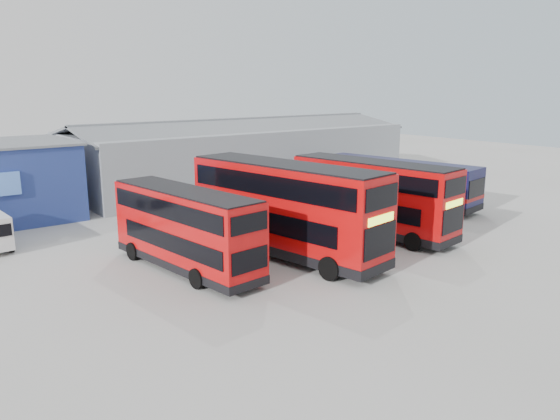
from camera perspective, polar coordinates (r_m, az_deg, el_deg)
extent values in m
plane|color=#A2A29D|center=(30.31, 4.33, -3.91)|extent=(120.00, 120.00, 0.00)
cube|color=#8D939A|center=(50.16, -4.20, 5.72)|extent=(30.00, 12.00, 5.00)
cube|color=slate|center=(47.59, -2.37, 8.68)|extent=(30.50, 6.33, 1.29)
cube|color=slate|center=(52.24, -5.98, 9.00)|extent=(30.50, 6.33, 1.29)
cube|color=red|center=(26.37, -9.85, -1.86)|extent=(3.20, 9.53, 3.60)
cube|color=black|center=(26.83, -9.71, -5.22)|extent=(3.24, 9.57, 0.40)
cube|color=black|center=(26.82, -7.39, -2.46)|extent=(0.88, 7.88, 0.85)
cube|color=black|center=(25.60, -11.46, -3.36)|extent=(0.88, 7.88, 0.85)
cube|color=black|center=(26.75, -7.94, 0.82)|extent=(0.97, 8.77, 0.85)
cube|color=black|center=(25.52, -12.04, 0.07)|extent=(0.97, 8.77, 0.85)
cube|color=black|center=(30.39, -14.79, -1.13)|extent=(2.00, 0.26, 1.20)
cube|color=black|center=(30.06, -14.96, 1.84)|extent=(2.00, 0.26, 0.85)
cube|color=#D9FC35|center=(30.22, -14.89, 0.35)|extent=(1.60, 0.20, 0.31)
cube|color=black|center=(22.92, -3.16, -5.28)|extent=(1.95, 0.25, 0.98)
cube|color=black|center=(22.47, -3.21, -1.40)|extent=(1.95, 0.25, 0.80)
cube|color=black|center=(25.97, -10.00, 2.03)|extent=(3.05, 9.38, 0.09)
cylinder|color=black|center=(30.00, -11.53, -3.40)|extent=(0.38, 0.95, 0.93)
cylinder|color=black|center=(28.97, -15.10, -4.17)|extent=(0.38, 0.95, 0.93)
cylinder|color=black|center=(25.63, -4.73, -6.00)|extent=(0.38, 0.95, 0.93)
cylinder|color=black|center=(24.42, -8.65, -7.08)|extent=(0.38, 0.95, 0.93)
cube|color=red|center=(28.10, 0.60, 0.26)|extent=(4.45, 11.78, 4.43)
cube|color=black|center=(28.60, 0.59, -3.64)|extent=(4.50, 11.83, 0.49)
cube|color=black|center=(27.54, -2.04, -1.11)|extent=(1.53, 9.64, 1.04)
cube|color=black|center=(29.50, 1.81, -0.16)|extent=(1.53, 9.64, 1.04)
cube|color=black|center=(26.85, -1.42, 2.59)|extent=(1.70, 10.72, 1.04)
cube|color=black|center=(28.85, 2.49, 3.30)|extent=(1.70, 10.72, 1.04)
cube|color=black|center=(24.81, 10.42, -3.16)|extent=(2.44, 0.43, 1.48)
cube|color=black|center=(24.35, 10.61, 1.30)|extent=(2.44, 0.43, 1.04)
cube|color=#D9FC35|center=(24.56, 10.53, -0.96)|extent=(1.95, 0.34, 0.38)
cube|color=black|center=(32.34, -6.92, 0.71)|extent=(2.39, 0.42, 1.20)
cube|color=black|center=(31.99, -7.01, 4.17)|extent=(2.39, 0.42, 0.99)
cube|color=black|center=(27.69, 0.61, 4.79)|extent=(4.26, 11.59, 0.11)
cylinder|color=black|center=(25.19, 5.25, -6.10)|extent=(0.52, 1.18, 1.14)
cylinder|color=black|center=(27.20, 8.69, -4.74)|extent=(0.52, 1.18, 1.14)
cylinder|color=black|center=(29.73, -5.25, -3.12)|extent=(0.52, 1.18, 1.14)
cylinder|color=black|center=(31.46, -1.66, -2.17)|extent=(0.52, 1.18, 1.14)
cube|color=red|center=(32.77, 9.60, 1.47)|extent=(3.85, 10.64, 4.01)
cube|color=black|center=(33.17, 9.48, -1.59)|extent=(3.89, 10.68, 0.45)
cube|color=black|center=(32.10, 7.69, 0.43)|extent=(1.23, 8.74, 0.94)
cube|color=black|center=(34.10, 10.24, 1.08)|extent=(1.23, 8.74, 0.94)
cube|color=black|center=(31.55, 8.36, 3.31)|extent=(1.36, 9.72, 0.94)
cube|color=black|center=(33.59, 10.91, 3.80)|extent=(1.36, 9.72, 0.94)
cube|color=black|center=(30.30, 17.65, -1.01)|extent=(2.21, 0.35, 1.34)
cube|color=black|center=(29.94, 17.88, 2.31)|extent=(2.21, 0.35, 0.94)
cube|color=#D9FC35|center=(30.10, 17.78, 0.64)|extent=(1.77, 0.28, 0.35)
cube|color=black|center=(36.06, 2.76, 1.75)|extent=(2.17, 0.34, 1.09)
cube|color=black|center=(35.75, 2.80, 4.56)|extent=(2.17, 0.34, 0.89)
cube|color=black|center=(32.44, 9.73, 4.98)|extent=(3.68, 10.47, 0.10)
cylinder|color=black|center=(30.34, 13.76, -3.22)|extent=(0.45, 1.06, 1.03)
cylinder|color=black|center=(32.34, 15.94, -2.35)|extent=(0.45, 1.06, 1.03)
cylinder|color=black|center=(33.80, 4.68, -1.24)|extent=(0.45, 1.06, 1.03)
cylinder|color=black|center=(35.61, 7.13, -0.56)|extent=(0.45, 1.06, 1.03)
cube|color=#0D133C|center=(41.52, 12.15, 3.05)|extent=(4.66, 12.41, 2.92)
cube|color=black|center=(41.75, 12.07, 1.34)|extent=(4.71, 12.46, 0.44)
cube|color=#9E0E0C|center=(41.61, 12.12, 2.34)|extent=(4.70, 12.44, 0.28)
cube|color=black|center=(42.48, 13.54, 3.83)|extent=(1.68, 10.02, 1.05)
cube|color=black|center=(40.09, 11.55, 3.41)|extent=(1.68, 10.02, 1.05)
cube|color=black|center=(44.86, 5.48, 4.24)|extent=(2.46, 0.45, 1.43)
cube|color=black|center=(38.78, 19.88, 2.17)|extent=(2.40, 0.44, 1.21)
cylinder|color=black|center=(45.12, 8.27, 2.33)|extent=(0.53, 1.19, 1.15)
cylinder|color=black|center=(43.01, 6.25, 1.87)|extent=(0.53, 1.19, 1.15)
cylinder|color=black|center=(41.32, 17.07, 0.92)|extent=(0.53, 1.19, 1.15)
cylinder|color=black|center=(39.00, 15.35, 0.34)|extent=(0.53, 1.19, 1.15)
cube|color=black|center=(32.49, -26.44, -1.48)|extent=(0.08, 0.83, 0.55)
cylinder|color=black|center=(32.66, -26.30, -3.40)|extent=(0.25, 0.68, 0.67)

